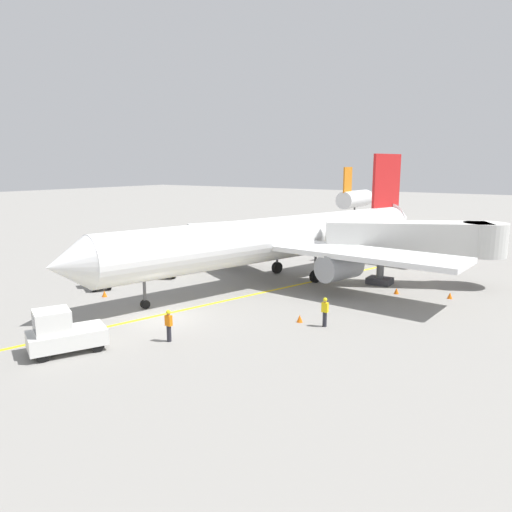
% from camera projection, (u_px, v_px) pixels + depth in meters
% --- Properties ---
extents(ground_plane, '(300.00, 300.00, 0.00)m').
position_uv_depth(ground_plane, '(164.00, 319.00, 28.88)').
color(ground_plane, gray).
extents(taxi_line_yellow, '(21.87, 77.12, 0.01)m').
position_uv_depth(taxi_line_yellow, '(223.00, 301.00, 32.61)').
color(taxi_line_yellow, yellow).
rests_on(taxi_line_yellow, ground).
extents(airliner, '(27.83, 34.75, 10.10)m').
position_uv_depth(airliner, '(283.00, 238.00, 37.96)').
color(airliner, white).
rests_on(airliner, ground).
extents(jet_bridge, '(12.55, 8.21, 4.85)m').
position_uv_depth(jet_bridge, '(424.00, 239.00, 36.39)').
color(jet_bridge, silver).
rests_on(jet_bridge, ground).
extents(pushback_tug, '(3.24, 4.07, 2.20)m').
position_uv_depth(pushback_tug, '(62.00, 333.00, 23.51)').
color(pushback_tug, silver).
rests_on(pushback_tug, ground).
extents(baggage_tug_near_wing, '(2.73, 2.27, 2.10)m').
position_uv_depth(baggage_tug_near_wing, '(98.00, 276.00, 35.99)').
color(baggage_tug_near_wing, silver).
rests_on(baggage_tug_near_wing, ground).
extents(belt_loader_forward_hold, '(3.51, 4.99, 2.59)m').
position_uv_depth(belt_loader_forward_hold, '(171.00, 265.00, 40.47)').
color(belt_loader_forward_hold, silver).
rests_on(belt_loader_forward_hold, ground).
extents(ground_crew_marshaller, '(0.36, 0.24, 1.70)m').
position_uv_depth(ground_crew_marshaller, '(325.00, 311.00, 27.31)').
color(ground_crew_marshaller, '#26262D').
rests_on(ground_crew_marshaller, ground).
extents(ground_crew_wing_walker, '(0.36, 0.24, 1.70)m').
position_uv_depth(ground_crew_wing_walker, '(169.00, 325.00, 24.99)').
color(ground_crew_wing_walker, '#26262D').
rests_on(ground_crew_wing_walker, ground).
extents(safety_cone_nose_left, '(0.36, 0.36, 0.44)m').
position_uv_depth(safety_cone_nose_left, '(450.00, 296.00, 33.20)').
color(safety_cone_nose_left, orange).
rests_on(safety_cone_nose_left, ground).
extents(safety_cone_nose_right, '(0.36, 0.36, 0.44)m').
position_uv_depth(safety_cone_nose_right, '(300.00, 318.00, 28.21)').
color(safety_cone_nose_right, orange).
rests_on(safety_cone_nose_right, ground).
extents(safety_cone_wingtip_left, '(0.36, 0.36, 0.44)m').
position_uv_depth(safety_cone_wingtip_left, '(396.00, 291.00, 34.45)').
color(safety_cone_wingtip_left, orange).
rests_on(safety_cone_wingtip_left, ground).
extents(safety_cone_wingtip_right, '(0.36, 0.36, 0.44)m').
position_uv_depth(safety_cone_wingtip_right, '(104.00, 294.00, 33.67)').
color(safety_cone_wingtip_right, orange).
rests_on(safety_cone_wingtip_right, ground).
extents(safety_cone_tail_area, '(0.36, 0.36, 0.44)m').
position_uv_depth(safety_cone_tail_area, '(120.00, 269.00, 41.93)').
color(safety_cone_tail_area, orange).
rests_on(safety_cone_tail_area, ground).
extents(distant_aircraft_far_left, '(3.00, 10.10, 8.80)m').
position_uv_depth(distant_aircraft_far_left, '(355.00, 198.00, 87.02)').
color(distant_aircraft_far_left, silver).
rests_on(distant_aircraft_far_left, ground).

